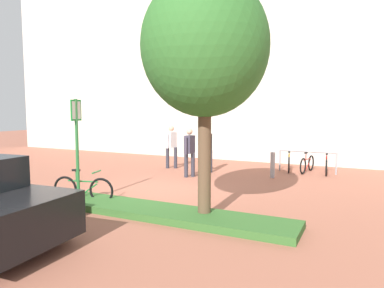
# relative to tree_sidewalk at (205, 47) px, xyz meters

# --- Properties ---
(ground_plane) EXTENTS (60.00, 60.00, 0.00)m
(ground_plane) POSITION_rel_tree_sidewalk_xyz_m (-2.35, 2.00, -3.66)
(ground_plane) COLOR #9E5B47
(building_facade) EXTENTS (28.00, 1.20, 10.00)m
(building_facade) POSITION_rel_tree_sidewalk_xyz_m (-2.35, 9.38, 1.34)
(building_facade) COLOR beige
(building_facade) RESTS_ON ground
(planter_strip) EXTENTS (7.00, 1.10, 0.16)m
(planter_strip) POSITION_rel_tree_sidewalk_xyz_m (-1.43, -0.20, -3.58)
(planter_strip) COLOR #336028
(planter_strip) RESTS_ON ground
(tree_sidewalk) EXTENTS (2.67, 2.67, 5.15)m
(tree_sidewalk) POSITION_rel_tree_sidewalk_xyz_m (0.00, 0.00, 0.00)
(tree_sidewalk) COLOR brown
(tree_sidewalk) RESTS_ON ground
(parking_sign_post) EXTENTS (0.08, 0.36, 2.64)m
(parking_sign_post) POSITION_rel_tree_sidewalk_xyz_m (-3.41, -0.20, -1.95)
(parking_sign_post) COLOR #2D7238
(parking_sign_post) RESTS_ON ground
(bike_at_sign) EXTENTS (1.65, 0.51, 0.86)m
(bike_at_sign) POSITION_rel_tree_sidewalk_xyz_m (-3.36, -0.08, -3.31)
(bike_at_sign) COLOR black
(bike_at_sign) RESTS_ON ground
(bike_rack_cluster) EXTENTS (2.11, 1.56, 0.83)m
(bike_rack_cluster) POSITION_rel_tree_sidewalk_xyz_m (1.16, 6.96, -3.31)
(bike_rack_cluster) COLOR #99999E
(bike_rack_cluster) RESTS_ON ground
(bollard_steel) EXTENTS (0.16, 0.16, 0.90)m
(bollard_steel) POSITION_rel_tree_sidewalk_xyz_m (0.22, 5.34, -3.21)
(bollard_steel) COLOR #ADADB2
(bollard_steel) RESTS_ON ground
(person_suited_navy) EXTENTS (0.32, 0.61, 1.72)m
(person_suited_navy) POSITION_rel_tree_sidewalk_xyz_m (-2.44, 4.19, -2.68)
(person_suited_navy) COLOR #2D2D38
(person_suited_navy) RESTS_ON ground
(person_casual_tan) EXTENTS (0.44, 0.60, 1.72)m
(person_casual_tan) POSITION_rel_tree_sidewalk_xyz_m (-3.94, 5.55, -2.68)
(person_casual_tan) COLOR #2D2D38
(person_casual_tan) RESTS_ON ground
(person_suited_dark) EXTENTS (0.35, 0.61, 1.72)m
(person_suited_dark) POSITION_rel_tree_sidewalk_xyz_m (-2.23, 5.26, -2.68)
(person_suited_dark) COLOR #2D2D38
(person_suited_dark) RESTS_ON ground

